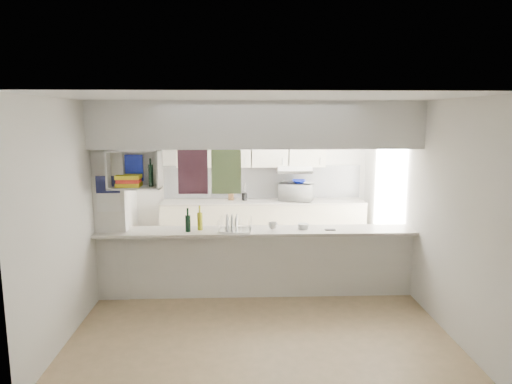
{
  "coord_description": "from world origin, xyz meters",
  "views": [
    {
      "loc": [
        -0.23,
        -5.89,
        2.41
      ],
      "look_at": [
        0.01,
        0.5,
        1.34
      ],
      "focal_mm": 32.0,
      "sensor_mm": 36.0,
      "label": 1
    }
  ],
  "objects_px": {
    "wine_bottles": "(194,222)",
    "microwave": "(296,192)",
    "bowl": "(299,181)",
    "dish_rack": "(235,224)"
  },
  "relations": [
    {
      "from": "wine_bottles",
      "to": "microwave",
      "type": "bearing_deg",
      "value": 52.79
    },
    {
      "from": "microwave",
      "to": "wine_bottles",
      "type": "height_order",
      "value": "wine_bottles"
    },
    {
      "from": "bowl",
      "to": "wine_bottles",
      "type": "relative_size",
      "value": 0.75
    },
    {
      "from": "microwave",
      "to": "dish_rack",
      "type": "xyz_separation_m",
      "value": [
        -1.08,
        -2.14,
        -0.07
      ]
    },
    {
      "from": "bowl",
      "to": "dish_rack",
      "type": "height_order",
      "value": "bowl"
    },
    {
      "from": "microwave",
      "to": "wine_bottles",
      "type": "bearing_deg",
      "value": 72.3
    },
    {
      "from": "bowl",
      "to": "wine_bottles",
      "type": "bearing_deg",
      "value": -128.28
    },
    {
      "from": "bowl",
      "to": "wine_bottles",
      "type": "height_order",
      "value": "bowl"
    },
    {
      "from": "wine_bottles",
      "to": "bowl",
      "type": "bearing_deg",
      "value": 51.72
    },
    {
      "from": "bowl",
      "to": "dish_rack",
      "type": "distance_m",
      "value": 2.4
    }
  ]
}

